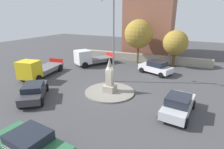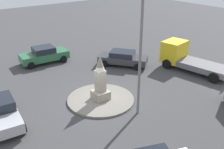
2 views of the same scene
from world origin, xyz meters
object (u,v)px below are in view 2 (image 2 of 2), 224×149
at_px(monument, 100,82).
at_px(car_dark_grey_waiting, 123,58).
at_px(car_green_passing, 44,55).
at_px(car_silver_near_island, 1,112).
at_px(truck_yellow_approaching, 187,58).
at_px(streetlamp, 141,32).

height_order(monument, car_dark_grey_waiting, monument).
bearing_deg(car_green_passing, monument, -88.98).
distance_m(car_silver_near_island, truck_yellow_approaching, 15.40).
distance_m(streetlamp, car_dark_grey_waiting, 9.24).
xyz_separation_m(streetlamp, car_green_passing, (-1.10, 11.73, -4.51)).
height_order(streetlamp, car_dark_grey_waiting, streetlamp).
distance_m(streetlamp, car_silver_near_island, 9.34).
bearing_deg(streetlamp, monument, 108.89).
bearing_deg(monument, streetlamp, -71.11).
relative_size(monument, streetlamp, 0.36).
xyz_separation_m(car_green_passing, car_silver_near_island, (-6.03, -7.73, -0.00)).
relative_size(monument, car_silver_near_island, 0.74).
height_order(car_silver_near_island, truck_yellow_approaching, truck_yellow_approaching).
height_order(monument, streetlamp, streetlamp).
bearing_deg(truck_yellow_approaching, car_silver_near_island, 175.52).
xyz_separation_m(car_green_passing, truck_yellow_approaching, (9.32, -8.93, 0.26)).
bearing_deg(monument, car_green_passing, 91.02).
height_order(monument, car_green_passing, monument).
xyz_separation_m(monument, car_silver_near_island, (-6.19, 1.26, -0.66)).
distance_m(monument, car_green_passing, 9.01).
bearing_deg(streetlamp, car_dark_grey_waiting, 57.62).
bearing_deg(truck_yellow_approaching, streetlamp, -161.18).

